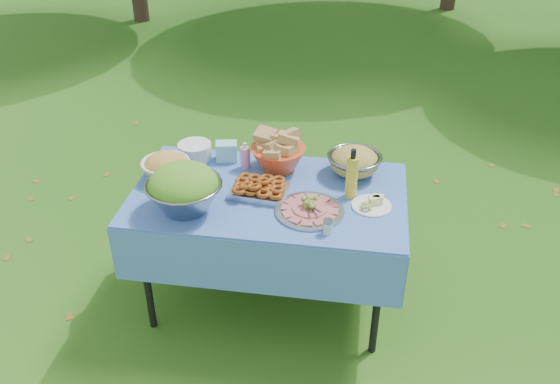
# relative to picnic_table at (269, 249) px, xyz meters

# --- Properties ---
(ground) EXTENTS (80.00, 80.00, 0.00)m
(ground) POSITION_rel_picnic_table_xyz_m (0.00, 0.00, -0.38)
(ground) COLOR #0A3A0A
(ground) RESTS_ON ground
(picnic_table) EXTENTS (1.46, 0.86, 0.76)m
(picnic_table) POSITION_rel_picnic_table_xyz_m (0.00, 0.00, 0.00)
(picnic_table) COLOR #7EBAF2
(picnic_table) RESTS_ON ground
(salad_bowl) EXTENTS (0.51, 0.51, 0.25)m
(salad_bowl) POSITION_rel_picnic_table_xyz_m (-0.39, -0.23, 0.51)
(salad_bowl) COLOR gray
(salad_bowl) RESTS_ON picnic_table
(pasta_bowl_white) EXTENTS (0.28, 0.28, 0.15)m
(pasta_bowl_white) POSITION_rel_picnic_table_xyz_m (-0.59, 0.07, 0.45)
(pasta_bowl_white) COLOR white
(pasta_bowl_white) RESTS_ON picnic_table
(plate_stack) EXTENTS (0.23, 0.23, 0.09)m
(plate_stack) POSITION_rel_picnic_table_xyz_m (-0.49, 0.32, 0.42)
(plate_stack) COLOR white
(plate_stack) RESTS_ON picnic_table
(wipes_box) EXTENTS (0.14, 0.11, 0.11)m
(wipes_box) POSITION_rel_picnic_table_xyz_m (-0.30, 0.32, 0.44)
(wipes_box) COLOR #8CD4D9
(wipes_box) RESTS_ON picnic_table
(sanitizer_bottle) EXTENTS (0.06, 0.06, 0.16)m
(sanitizer_bottle) POSITION_rel_picnic_table_xyz_m (-0.17, 0.24, 0.46)
(sanitizer_bottle) COLOR pink
(sanitizer_bottle) RESTS_ON picnic_table
(bread_bowl) EXTENTS (0.36, 0.36, 0.21)m
(bread_bowl) POSITION_rel_picnic_table_xyz_m (0.01, 0.26, 0.48)
(bread_bowl) COLOR #DA461B
(bread_bowl) RESTS_ON picnic_table
(pasta_bowl_steel) EXTENTS (0.33, 0.33, 0.16)m
(pasta_bowl_steel) POSITION_rel_picnic_table_xyz_m (0.44, 0.27, 0.46)
(pasta_bowl_steel) COLOR gray
(pasta_bowl_steel) RESTS_ON picnic_table
(fried_tray) EXTENTS (0.32, 0.24, 0.07)m
(fried_tray) POSITION_rel_picnic_table_xyz_m (-0.04, -0.02, 0.42)
(fried_tray) COLOR #BDBCC1
(fried_tray) RESTS_ON picnic_table
(charcuterie_platter) EXTENTS (0.43, 0.43, 0.08)m
(charcuterie_platter) POSITION_rel_picnic_table_xyz_m (0.24, -0.15, 0.42)
(charcuterie_platter) COLOR #A3A4AA
(charcuterie_platter) RESTS_ON picnic_table
(oil_bottle) EXTENTS (0.07, 0.07, 0.28)m
(oil_bottle) POSITION_rel_picnic_table_xyz_m (0.44, 0.03, 0.52)
(oil_bottle) COLOR gold
(oil_bottle) RESTS_ON picnic_table
(cheese_plate) EXTENTS (0.21, 0.21, 0.06)m
(cheese_plate) POSITION_rel_picnic_table_xyz_m (0.55, -0.05, 0.41)
(cheese_plate) COLOR white
(cheese_plate) RESTS_ON picnic_table
(shaker) EXTENTS (0.05, 0.05, 0.08)m
(shaker) POSITION_rel_picnic_table_xyz_m (0.35, -0.32, 0.42)
(shaker) COLOR silver
(shaker) RESTS_ON picnic_table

